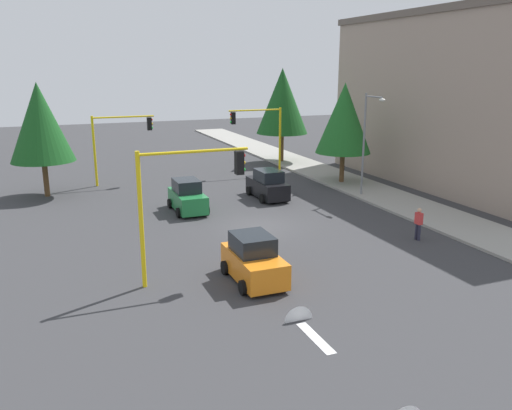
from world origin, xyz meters
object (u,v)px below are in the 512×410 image
traffic_signal_near_right (185,189)px  tree_roadside_far (282,101)px  car_orange (254,260)px  traffic_signal_far_right (120,135)px  pedestrian_crossing (418,223)px  traffic_signal_far_left (260,127)px  street_lamp_curbside (368,134)px  tree_roadside_mid (344,118)px  tree_opposite_side (40,122)px  car_green (187,197)px  car_black (268,185)px

traffic_signal_near_right → tree_roadside_far: size_ratio=0.65×
car_orange → traffic_signal_far_right: bearing=-173.3°
car_orange → pedestrian_crossing: bearing=100.6°
traffic_signal_far_left → pedestrian_crossing: 19.46m
traffic_signal_near_right → pedestrian_crossing: size_ratio=3.28×
tree_roadside_far → street_lamp_curbside: bearing=-1.2°
tree_roadside_mid → pedestrian_crossing: size_ratio=4.45×
traffic_signal_far_right → tree_roadside_far: bearing=104.8°
traffic_signal_near_right → tree_roadside_mid: tree_roadside_mid is taller
street_lamp_curbside → tree_opposite_side: size_ratio=0.91×
tree_roadside_mid → pedestrian_crossing: (13.21, -3.30, -4.05)m
tree_opposite_side → car_orange: size_ratio=2.12×
traffic_signal_far_left → car_green: size_ratio=1.44×
tree_roadside_mid → car_green: bearing=-75.4°
traffic_signal_near_right → tree_opposite_side: bearing=-163.5°
traffic_signal_far_left → tree_opposite_side: 16.82m
street_lamp_curbside → car_black: bearing=-109.8°
traffic_signal_near_right → car_orange: 4.11m
street_lamp_curbside → traffic_signal_near_right: bearing=-57.1°
street_lamp_curbside → tree_roadside_far: (-14.39, 0.30, 1.29)m
street_lamp_curbside → tree_roadside_mid: size_ratio=0.93×
traffic_signal_near_right → tree_opposite_side: (-18.00, -5.32, 1.12)m
traffic_signal_far_left → car_orange: bearing=-22.7°
street_lamp_curbside → pedestrian_crossing: 9.79m
car_black → car_green: same height
tree_roadside_mid → car_orange: size_ratio=2.08×
traffic_signal_far_right → traffic_signal_near_right: bearing=-0.2°
car_orange → car_green: bearing=179.1°
tree_roadside_mid → traffic_signal_far_right: bearing=-111.0°
tree_roadside_far → tree_roadside_mid: size_ratio=1.13×
traffic_signal_near_right → tree_opposite_side: tree_opposite_side is taller
car_green → tree_roadside_far: bearing=137.1°
car_orange → car_black: bearing=154.7°
tree_roadside_mid → tree_opposite_side: size_ratio=0.98×
tree_opposite_side → car_orange: tree_opposite_side is taller
car_green → car_black: bearing=101.9°
traffic_signal_far_left → pedestrian_crossing: (19.21, 1.04, -2.93)m
tree_opposite_side → car_black: (6.14, 13.95, -4.17)m
traffic_signal_far_right → tree_opposite_side: tree_opposite_side is taller
traffic_signal_far_left → tree_roadside_mid: (6.00, 4.35, 1.13)m
street_lamp_curbside → tree_roadside_far: 14.45m
car_black → pedestrian_crossing: 11.69m
traffic_signal_far_right → tree_roadside_mid: (6.00, 15.62, 1.25)m
traffic_signal_far_left → car_green: bearing=-42.5°
tree_roadside_mid → tree_opposite_side: bearing=-100.8°
tree_opposite_side → pedestrian_crossing: tree_opposite_side is taller
traffic_signal_far_right → tree_roadside_mid: tree_roadside_mid is taller
traffic_signal_far_left → tree_roadside_mid: 7.49m
tree_roadside_far → tree_roadside_mid: 10.04m
traffic_signal_far_right → car_green: size_ratio=1.39×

